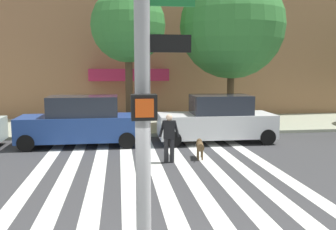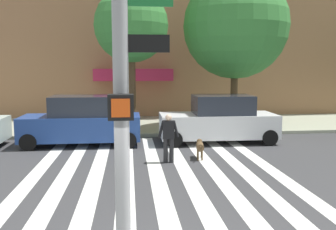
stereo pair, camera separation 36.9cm
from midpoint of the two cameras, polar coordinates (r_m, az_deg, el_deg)
ground_plane at (r=10.97m, az=-3.82°, el=-9.36°), size 160.00×160.00×0.00m
sidewalk_far at (r=19.64m, az=-5.65°, el=-1.62°), size 80.00×6.00×0.15m
crosswalk_stripes at (r=10.99m, az=-2.50°, el=-9.30°), size 7.65×11.21×0.01m
traffic_light_pole at (r=4.11m, az=-6.59°, el=12.21°), size 0.74×0.46×5.80m
parked_car_behind_first at (r=15.16m, az=-14.32°, el=-1.07°), size 4.78×1.88×2.04m
parked_car_third_in_line at (r=15.58m, az=7.02°, el=-0.78°), size 4.91×2.08×2.02m
street_tree_nearest at (r=17.31m, az=-6.91°, el=13.81°), size 3.46×3.46×6.71m
street_tree_middle at (r=18.64m, az=9.47°, el=13.62°), size 5.18×5.18×7.65m
pedestrian_dog_walker at (r=12.09m, az=-0.69°, el=-3.23°), size 0.71×0.30×1.64m
dog_on_leash at (r=12.76m, az=4.22°, el=-4.90°), size 0.35×0.98×0.65m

